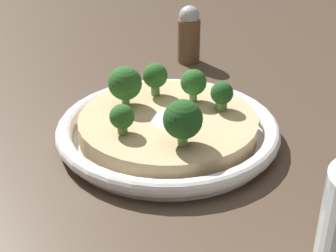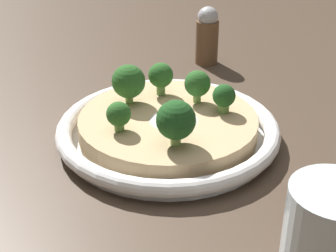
{
  "view_description": "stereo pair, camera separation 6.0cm",
  "coord_description": "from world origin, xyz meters",
  "px_view_note": "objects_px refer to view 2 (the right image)",
  "views": [
    {
      "loc": [
        -0.14,
        0.5,
        0.31
      ],
      "look_at": [
        0.0,
        0.0,
        0.02
      ],
      "focal_mm": 55.0,
      "sensor_mm": 36.0,
      "label": 1
    },
    {
      "loc": [
        -0.2,
        0.48,
        0.31
      ],
      "look_at": [
        0.0,
        0.0,
        0.02
      ],
      "focal_mm": 55.0,
      "sensor_mm": 36.0,
      "label": 2
    }
  ],
  "objects_px": {
    "broccoli_front_left": "(197,84)",
    "pepper_shaker": "(207,35)",
    "broccoli_front": "(161,76)",
    "risotto_bowl": "(168,129)",
    "broccoli_back_left": "(176,120)",
    "broccoli_right": "(129,82)",
    "broccoli_left": "(224,97)",
    "broccoli_back": "(119,115)"
  },
  "relations": [
    {
      "from": "broccoli_front_left",
      "to": "broccoli_back",
      "type": "relative_size",
      "value": 1.2
    },
    {
      "from": "risotto_bowl",
      "to": "broccoli_front",
      "type": "relative_size",
      "value": 6.31
    },
    {
      "from": "broccoli_front",
      "to": "broccoli_left",
      "type": "distance_m",
      "value": 0.09
    },
    {
      "from": "risotto_bowl",
      "to": "broccoli_front",
      "type": "height_order",
      "value": "broccoli_front"
    },
    {
      "from": "risotto_bowl",
      "to": "pepper_shaker",
      "type": "xyz_separation_m",
      "value": [
        0.04,
        -0.25,
        0.03
      ]
    },
    {
      "from": "broccoli_front",
      "to": "broccoli_back_left",
      "type": "bearing_deg",
      "value": 120.17
    },
    {
      "from": "broccoli_front",
      "to": "pepper_shaker",
      "type": "xyz_separation_m",
      "value": [
        0.01,
        -0.2,
        -0.01
      ]
    },
    {
      "from": "broccoli_right",
      "to": "broccoli_left",
      "type": "distance_m",
      "value": 0.11
    },
    {
      "from": "risotto_bowl",
      "to": "broccoli_back",
      "type": "bearing_deg",
      "value": 53.68
    },
    {
      "from": "broccoli_back_left",
      "to": "pepper_shaker",
      "type": "height_order",
      "value": "pepper_shaker"
    },
    {
      "from": "risotto_bowl",
      "to": "broccoli_back_left",
      "type": "height_order",
      "value": "broccoli_back_left"
    },
    {
      "from": "risotto_bowl",
      "to": "broccoli_front_left",
      "type": "height_order",
      "value": "broccoli_front_left"
    },
    {
      "from": "broccoli_back_left",
      "to": "risotto_bowl",
      "type": "bearing_deg",
      "value": -60.34
    },
    {
      "from": "broccoli_right",
      "to": "broccoli_left",
      "type": "xyz_separation_m",
      "value": [
        -0.11,
        -0.02,
        -0.01
      ]
    },
    {
      "from": "broccoli_back",
      "to": "pepper_shaker",
      "type": "bearing_deg",
      "value": -90.09
    },
    {
      "from": "broccoli_left",
      "to": "pepper_shaker",
      "type": "distance_m",
      "value": 0.23
    },
    {
      "from": "broccoli_back",
      "to": "broccoli_front",
      "type": "bearing_deg",
      "value": -93.06
    },
    {
      "from": "broccoli_right",
      "to": "broccoli_left",
      "type": "relative_size",
      "value": 1.41
    },
    {
      "from": "broccoli_back_left",
      "to": "broccoli_left",
      "type": "xyz_separation_m",
      "value": [
        -0.02,
        -0.09,
        -0.01
      ]
    },
    {
      "from": "broccoli_back",
      "to": "broccoli_front",
      "type": "relative_size",
      "value": 0.82
    },
    {
      "from": "risotto_bowl",
      "to": "pepper_shaker",
      "type": "distance_m",
      "value": 0.25
    },
    {
      "from": "risotto_bowl",
      "to": "broccoli_front_left",
      "type": "bearing_deg",
      "value": -110.54
    },
    {
      "from": "broccoli_back",
      "to": "broccoli_right",
      "type": "relative_size",
      "value": 0.7
    },
    {
      "from": "broccoli_back",
      "to": "broccoli_left",
      "type": "xyz_separation_m",
      "value": [
        -0.09,
        -0.09,
        0.0
      ]
    },
    {
      "from": "broccoli_front_left",
      "to": "broccoli_front",
      "type": "distance_m",
      "value": 0.05
    },
    {
      "from": "broccoli_right",
      "to": "broccoli_left",
      "type": "bearing_deg",
      "value": -169.93
    },
    {
      "from": "pepper_shaker",
      "to": "broccoli_left",
      "type": "bearing_deg",
      "value": 113.23
    },
    {
      "from": "broccoli_right",
      "to": "broccoli_front",
      "type": "xyz_separation_m",
      "value": [
        -0.03,
        -0.04,
        -0.0
      ]
    },
    {
      "from": "risotto_bowl",
      "to": "broccoli_back",
      "type": "distance_m",
      "value": 0.07
    },
    {
      "from": "pepper_shaker",
      "to": "broccoli_back",
      "type": "bearing_deg",
      "value": 89.91
    },
    {
      "from": "broccoli_front_left",
      "to": "broccoli_left",
      "type": "distance_m",
      "value": 0.04
    },
    {
      "from": "broccoli_back",
      "to": "pepper_shaker",
      "type": "relative_size",
      "value": 0.37
    },
    {
      "from": "broccoli_front_left",
      "to": "pepper_shaker",
      "type": "distance_m",
      "value": 0.21
    },
    {
      "from": "broccoli_back",
      "to": "broccoli_front",
      "type": "distance_m",
      "value": 0.1
    },
    {
      "from": "risotto_bowl",
      "to": "broccoli_right",
      "type": "xyz_separation_m",
      "value": [
        0.06,
        -0.02,
        0.04
      ]
    },
    {
      "from": "broccoli_front_left",
      "to": "broccoli_left",
      "type": "height_order",
      "value": "broccoli_front_left"
    },
    {
      "from": "broccoli_back",
      "to": "broccoli_left",
      "type": "height_order",
      "value": "same"
    },
    {
      "from": "broccoli_front",
      "to": "pepper_shaker",
      "type": "relative_size",
      "value": 0.45
    },
    {
      "from": "broccoli_front_left",
      "to": "broccoli_right",
      "type": "xyz_separation_m",
      "value": [
        0.08,
        0.03,
        0.0
      ]
    },
    {
      "from": "broccoli_front",
      "to": "risotto_bowl",
      "type": "bearing_deg",
      "value": 120.7
    },
    {
      "from": "broccoli_back",
      "to": "pepper_shaker",
      "type": "distance_m",
      "value": 0.3
    },
    {
      "from": "broccoli_right",
      "to": "pepper_shaker",
      "type": "height_order",
      "value": "pepper_shaker"
    }
  ]
}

